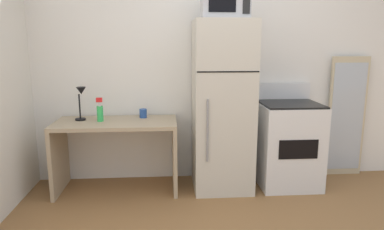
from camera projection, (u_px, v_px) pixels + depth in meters
wall_back_white at (226, 65)px, 4.00m from camera, size 5.00×0.10×2.60m
desk at (117, 141)px, 3.71m from camera, size 1.26×0.60×0.75m
desk_lamp at (81, 98)px, 3.65m from camera, size 0.14×0.12×0.35m
coffee_mug at (143, 113)px, 3.83m from camera, size 0.08×0.08×0.09m
spray_bottle at (100, 112)px, 3.64m from camera, size 0.06×0.06×0.25m
refrigerator at (222, 107)px, 3.71m from camera, size 0.61×0.64×1.78m
microwave at (225, 6)px, 3.48m from camera, size 0.46×0.35×0.26m
oven_range at (288, 144)px, 3.85m from camera, size 0.63×0.61×1.10m
leaning_mirror at (346, 117)px, 4.11m from camera, size 0.44×0.03×1.40m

